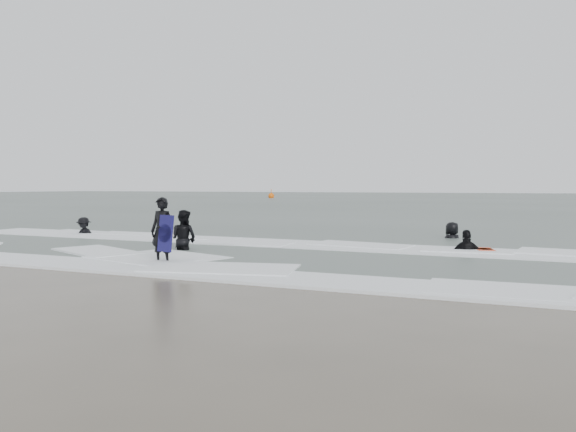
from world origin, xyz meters
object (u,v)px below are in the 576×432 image
at_px(surfer_right_near, 467,253).
at_px(surfer_wading, 184,251).
at_px(buoy, 271,196).
at_px(surfer_breaker, 84,235).
at_px(surfer_right_far, 452,239).
at_px(surfer_centre, 162,264).

bearing_deg(surfer_right_near, surfer_wading, 2.59).
bearing_deg(buoy, surfer_right_near, -59.76).
xyz_separation_m(surfer_wading, surfer_right_near, (8.37, 3.12, 0.00)).
xyz_separation_m(surfer_wading, surfer_breaker, (-7.13, 3.04, 0.00)).
distance_m(surfer_breaker, surfer_right_far, 15.13).
height_order(surfer_wading, surfer_breaker, surfer_wading).
height_order(surfer_right_near, buoy, buoy).
bearing_deg(surfer_breaker, surfer_centre, -42.05).
relative_size(surfer_centre, surfer_right_far, 0.99).
relative_size(surfer_breaker, surfer_right_far, 0.88).
height_order(surfer_breaker, buoy, buoy).
bearing_deg(surfer_right_far, surfer_centre, 11.41).
bearing_deg(surfer_wading, surfer_right_far, -131.17).
relative_size(surfer_right_far, buoy, 1.11).
bearing_deg(surfer_wading, surfer_centre, 116.70).
distance_m(surfer_wading, surfer_right_near, 8.93).
distance_m(surfer_wading, surfer_breaker, 7.75).
height_order(surfer_wading, buoy, buoy).
relative_size(surfer_centre, surfer_wading, 0.97).
bearing_deg(surfer_breaker, surfer_right_near, -6.98).
bearing_deg(buoy, surfer_centre, -66.31).
height_order(surfer_centre, surfer_wading, surfer_wading).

